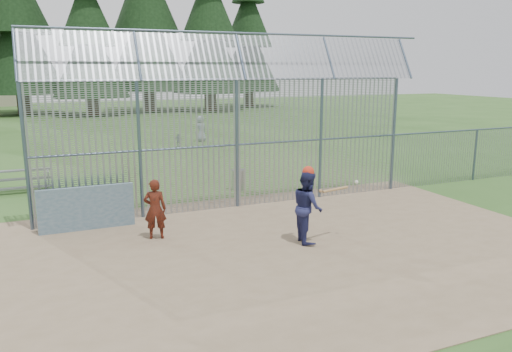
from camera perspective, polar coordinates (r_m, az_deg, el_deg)
name	(u,v)px	position (r m, az deg, el deg)	size (l,w,h in m)	color
ground	(287,241)	(12.91, 3.52, -7.38)	(120.00, 120.00, 0.00)	#2D511E
dirt_infield	(296,246)	(12.49, 4.56, -8.03)	(14.00, 10.00, 0.02)	#756047
dugout_wall	(87,208)	(14.27, -18.77, -3.50)	(2.50, 0.12, 1.20)	#38566B
batter	(308,207)	(12.58, 5.91, -3.50)	(0.89, 0.69, 1.82)	navy
onlooker	(155,209)	(13.03, -11.46, -3.72)	(0.57, 0.37, 1.56)	maroon
bg_kid_standing	(201,129)	(30.48, -6.31, 5.41)	(0.75, 0.49, 1.54)	gray
bg_kid_seated	(179,140)	(28.28, -8.83, 4.04)	(0.46, 0.19, 0.79)	slate
batting_gear	(313,175)	(12.42, 6.56, 0.14)	(1.45, 0.44, 0.67)	red
trash_can	(239,180)	(18.09, -1.99, -0.40)	(0.56, 0.56, 0.82)	#979A9F
bleacher	(6,181)	(19.78, -26.69, -0.54)	(3.00, 0.95, 0.72)	slate
backstop_fence	(290,131)	(16.16, 3.92, 5.19)	(20.09, 0.81, 5.30)	#47566B
conifer_row	(115,0)	(53.28, -15.83, 18.74)	(38.48, 12.26, 20.20)	#332319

